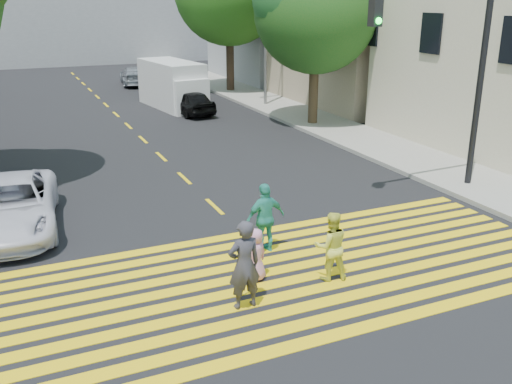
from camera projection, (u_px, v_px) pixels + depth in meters
ground at (316, 302)px, 11.52m from camera, size 120.00×120.00×0.00m
sidewalk_right at (316, 121)px, 27.72m from camera, size 3.00×60.00×0.15m
crosswalk at (287, 275)px, 12.62m from camera, size 13.40×5.30×0.01m
lane_line at (111, 109)px, 30.97m from camera, size 0.12×34.40×0.01m
building_right_tan at (384, 12)px, 32.06m from camera, size 10.00×10.00×10.00m
building_right_grey at (294, 8)px, 41.57m from camera, size 10.00×10.00×10.00m
tree_right_near at (318, 3)px, 25.39m from camera, size 6.94×6.58×8.19m
pedestrian_man at (244, 265)px, 11.03m from camera, size 0.69×0.46×1.84m
pedestrian_woman at (331, 246)px, 12.21m from camera, size 0.88×0.76×1.55m
pedestrian_child at (256, 255)px, 12.22m from camera, size 0.67×0.54×1.19m
pedestrian_extra at (265, 218)px, 13.52m from camera, size 1.05×0.52×1.72m
white_sedan at (10, 206)px, 14.82m from camera, size 2.77×5.14×1.37m
dark_car_near at (190, 102)px, 29.53m from camera, size 1.99×3.92×1.28m
silver_car at (134, 76)px, 39.28m from camera, size 2.29×4.52×1.26m
dark_car_parked at (177, 79)px, 37.16m from camera, size 1.71×4.30×1.39m
white_van at (174, 86)px, 31.14m from camera, size 2.63×5.49×2.49m
traffic_signal at (454, 55)px, 16.54m from camera, size 4.45×0.53×6.52m
street_lamp at (263, 6)px, 29.97m from camera, size 2.10×0.62×9.34m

